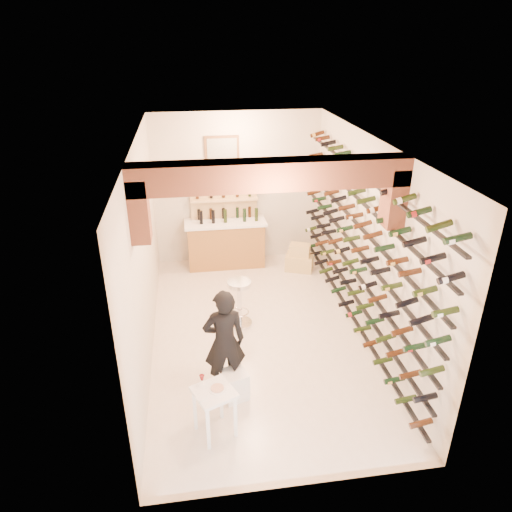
{
  "coord_description": "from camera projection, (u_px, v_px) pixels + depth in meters",
  "views": [
    {
      "loc": [
        -1.02,
        -6.56,
        4.61
      ],
      "look_at": [
        0.0,
        0.3,
        1.3
      ],
      "focal_mm": 33.15,
      "sensor_mm": 36.0,
      "label": 1
    }
  ],
  "objects": [
    {
      "name": "crate_upper",
      "position": [
        300.0,
        250.0,
        9.9
      ],
      "size": [
        0.49,
        0.42,
        0.24
      ],
      "primitive_type": "cube",
      "rotation": [
        0.0,
        0.0,
        -0.37
      ],
      "color": "tan",
      "rests_on": "crate_lower"
    },
    {
      "name": "back_counter",
      "position": [
        226.0,
        242.0,
        10.07
      ],
      "size": [
        1.7,
        0.62,
        1.29
      ],
      "color": "#9D6830",
      "rests_on": "ground"
    },
    {
      "name": "wine_rack",
      "position": [
        354.0,
        244.0,
        7.51
      ],
      "size": [
        0.32,
        5.7,
        2.56
      ],
      "color": "black",
      "rests_on": "ground"
    },
    {
      "name": "ground",
      "position": [
        259.0,
        333.0,
        7.98
      ],
      "size": [
        6.0,
        6.0,
        0.0
      ],
      "primitive_type": "plane",
      "color": "beige",
      "rests_on": "ground"
    },
    {
      "name": "white_stool",
      "position": [
        234.0,
        385.0,
        6.5
      ],
      "size": [
        0.42,
        0.42,
        0.41
      ],
      "primitive_type": "cube",
      "rotation": [
        0.0,
        0.0,
        0.33
      ],
      "color": "white",
      "rests_on": "ground"
    },
    {
      "name": "chrome_barstool",
      "position": [
        239.0,
        300.0,
        8.02
      ],
      "size": [
        0.43,
        0.43,
        0.84
      ],
      "rotation": [
        0.0,
        0.0,
        0.22
      ],
      "color": "silver",
      "rests_on": "ground"
    },
    {
      "name": "back_shelving",
      "position": [
        224.0,
        211.0,
        10.01
      ],
      "size": [
        1.4,
        0.31,
        2.73
      ],
      "color": "tan",
      "rests_on": "ground"
    },
    {
      "name": "crate_lower",
      "position": [
        299.0,
        262.0,
        10.03
      ],
      "size": [
        0.67,
        0.57,
        0.34
      ],
      "primitive_type": "cube",
      "rotation": [
        0.0,
        0.0,
        -0.37
      ],
      "color": "tan",
      "rests_on": "ground"
    },
    {
      "name": "person",
      "position": [
        224.0,
        342.0,
        6.41
      ],
      "size": [
        0.61,
        0.42,
        1.59
      ],
      "primitive_type": "imported",
      "rotation": [
        0.0,
        0.0,
        3.22
      ],
      "color": "black",
      "rests_on": "ground"
    },
    {
      "name": "tasting_table",
      "position": [
        214.0,
        398.0,
        5.77
      ],
      "size": [
        0.61,
        0.61,
        0.81
      ],
      "rotation": [
        0.0,
        0.0,
        0.41
      ],
      "color": "white",
      "rests_on": "ground"
    },
    {
      "name": "room_shell",
      "position": [
        262.0,
        213.0,
        6.77
      ],
      "size": [
        3.52,
        6.02,
        3.21
      ],
      "color": "beige",
      "rests_on": "ground"
    }
  ]
}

